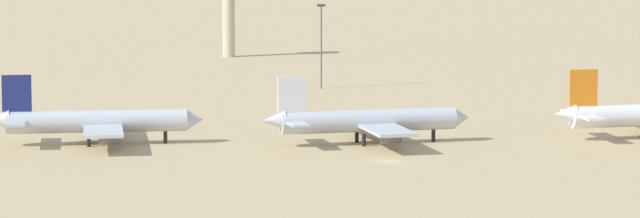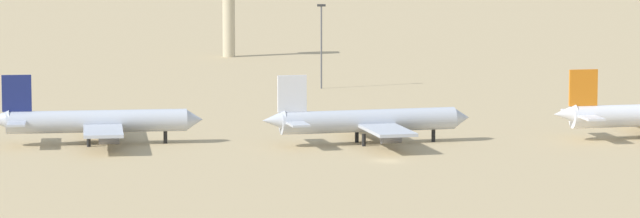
{
  "view_description": "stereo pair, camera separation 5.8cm",
  "coord_description": "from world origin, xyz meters",
  "px_view_note": "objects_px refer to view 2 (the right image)",
  "views": [
    {
      "loc": [
        -25.78,
        -284.92,
        44.13
      ],
      "look_at": [
        -9.8,
        19.59,
        6.0
      ],
      "focal_mm": 101.63,
      "sensor_mm": 36.0,
      "label": 1
    },
    {
      "loc": [
        -25.72,
        -284.92,
        44.13
      ],
      "look_at": [
        -9.8,
        19.59,
        6.0
      ],
      "focal_mm": 101.63,
      "sensor_mm": 36.0,
      "label": 2
    }
  ],
  "objects_px": {
    "parked_jet_navy_3": "(95,122)",
    "parked_jet_white_4": "(366,121)",
    "light_pole_mid": "(321,41)",
    "control_tower": "(229,6)"
  },
  "relations": [
    {
      "from": "parked_jet_white_4",
      "to": "light_pole_mid",
      "type": "distance_m",
      "value": 84.42
    },
    {
      "from": "parked_jet_navy_3",
      "to": "parked_jet_white_4",
      "type": "xyz_separation_m",
      "value": [
        46.11,
        -1.69,
        0.0
      ]
    },
    {
      "from": "parked_jet_white_4",
      "to": "control_tower",
      "type": "height_order",
      "value": "control_tower"
    },
    {
      "from": "control_tower",
      "to": "parked_jet_white_4",
      "type": "bearing_deg",
      "value": -81.68
    },
    {
      "from": "parked_jet_navy_3",
      "to": "light_pole_mid",
      "type": "height_order",
      "value": "light_pole_mid"
    },
    {
      "from": "parked_jet_navy_3",
      "to": "control_tower",
      "type": "bearing_deg",
      "value": 77.08
    },
    {
      "from": "light_pole_mid",
      "to": "control_tower",
      "type": "bearing_deg",
      "value": 105.14
    },
    {
      "from": "light_pole_mid",
      "to": "parked_jet_white_4",
      "type": "bearing_deg",
      "value": -87.81
    },
    {
      "from": "parked_jet_navy_3",
      "to": "light_pole_mid",
      "type": "distance_m",
      "value": 93.14
    },
    {
      "from": "parked_jet_navy_3",
      "to": "parked_jet_white_4",
      "type": "height_order",
      "value": "parked_jet_white_4"
    }
  ]
}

